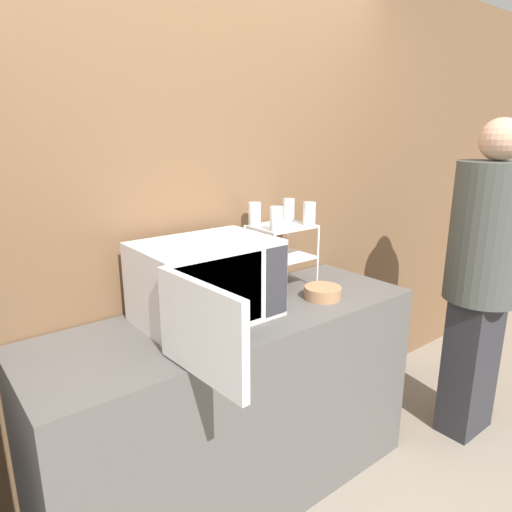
{
  "coord_description": "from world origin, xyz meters",
  "views": [
    {
      "loc": [
        -1.08,
        -1.21,
        1.71
      ],
      "look_at": [
        0.14,
        0.33,
        1.17
      ],
      "focal_mm": 32.0,
      "sensor_mm": 36.0,
      "label": 1
    }
  ],
  "objects_px": {
    "dish_rack": "(282,243)",
    "bowl": "(323,293)",
    "glass_back_left": "(255,214)",
    "person": "(483,268)",
    "glass_front_left": "(276,219)",
    "microwave": "(206,282)",
    "glass_front_right": "(309,214)",
    "glass_back_right": "(289,210)"
  },
  "relations": [
    {
      "from": "glass_back_right",
      "to": "microwave",
      "type": "bearing_deg",
      "value": -163.58
    },
    {
      "from": "glass_back_left",
      "to": "bowl",
      "type": "bearing_deg",
      "value": -62.29
    },
    {
      "from": "bowl",
      "to": "microwave",
      "type": "bearing_deg",
      "value": 167.72
    },
    {
      "from": "person",
      "to": "microwave",
      "type": "bearing_deg",
      "value": 162.68
    },
    {
      "from": "glass_front_left",
      "to": "person",
      "type": "xyz_separation_m",
      "value": [
        1.06,
        -0.49,
        -0.32
      ]
    },
    {
      "from": "microwave",
      "to": "glass_back_right",
      "type": "xyz_separation_m",
      "value": [
        0.63,
        0.18,
        0.22
      ]
    },
    {
      "from": "dish_rack",
      "to": "glass_front_right",
      "type": "relative_size",
      "value": 2.88
    },
    {
      "from": "bowl",
      "to": "person",
      "type": "distance_m",
      "value": 0.96
    },
    {
      "from": "bowl",
      "to": "glass_back_left",
      "type": "bearing_deg",
      "value": 117.71
    },
    {
      "from": "microwave",
      "to": "glass_back_left",
      "type": "height_order",
      "value": "glass_back_left"
    },
    {
      "from": "glass_back_left",
      "to": "person",
      "type": "xyz_separation_m",
      "value": [
        1.07,
        -0.65,
        -0.32
      ]
    },
    {
      "from": "microwave",
      "to": "glass_front_left",
      "type": "relative_size",
      "value": 7.36
    },
    {
      "from": "dish_rack",
      "to": "glass_front_right",
      "type": "distance_m",
      "value": 0.2
    },
    {
      "from": "glass_front_right",
      "to": "person",
      "type": "xyz_separation_m",
      "value": [
        0.85,
        -0.49,
        -0.32
      ]
    },
    {
      "from": "bowl",
      "to": "person",
      "type": "height_order",
      "value": "person"
    },
    {
      "from": "microwave",
      "to": "glass_back_right",
      "type": "relative_size",
      "value": 7.36
    },
    {
      "from": "person",
      "to": "glass_back_right",
      "type": "bearing_deg",
      "value": 142.72
    },
    {
      "from": "glass_back_left",
      "to": "bowl",
      "type": "xyz_separation_m",
      "value": [
        0.17,
        -0.32,
        -0.36
      ]
    },
    {
      "from": "glass_front_left",
      "to": "glass_front_right",
      "type": "distance_m",
      "value": 0.21
    },
    {
      "from": "dish_rack",
      "to": "glass_front_left",
      "type": "distance_m",
      "value": 0.2
    },
    {
      "from": "glass_front_right",
      "to": "bowl",
      "type": "distance_m",
      "value": 0.39
    },
    {
      "from": "glass_front_left",
      "to": "bowl",
      "type": "height_order",
      "value": "glass_front_left"
    },
    {
      "from": "glass_front_left",
      "to": "bowl",
      "type": "distance_m",
      "value": 0.42
    },
    {
      "from": "glass_back_right",
      "to": "glass_front_right",
      "type": "relative_size",
      "value": 1.0
    },
    {
      "from": "glass_front_right",
      "to": "person",
      "type": "bearing_deg",
      "value": -29.97
    },
    {
      "from": "glass_front_right",
      "to": "person",
      "type": "height_order",
      "value": "person"
    },
    {
      "from": "glass_front_left",
      "to": "person",
      "type": "relative_size",
      "value": 0.06
    },
    {
      "from": "dish_rack",
      "to": "glass_back_right",
      "type": "relative_size",
      "value": 2.88
    },
    {
      "from": "glass_front_right",
      "to": "bowl",
      "type": "xyz_separation_m",
      "value": [
        -0.05,
        -0.16,
        -0.36
      ]
    },
    {
      "from": "dish_rack",
      "to": "bowl",
      "type": "xyz_separation_m",
      "value": [
        0.06,
        -0.24,
        -0.21
      ]
    },
    {
      "from": "glass_front_left",
      "to": "bowl",
      "type": "relative_size",
      "value": 0.64
    },
    {
      "from": "glass_back_left",
      "to": "person",
      "type": "height_order",
      "value": "person"
    },
    {
      "from": "glass_back_right",
      "to": "glass_back_left",
      "type": "height_order",
      "value": "same"
    },
    {
      "from": "glass_front_left",
      "to": "bowl",
      "type": "bearing_deg",
      "value": -43.07
    },
    {
      "from": "glass_back_left",
      "to": "glass_front_left",
      "type": "bearing_deg",
      "value": -89.59
    },
    {
      "from": "dish_rack",
      "to": "glass_front_left",
      "type": "bearing_deg",
      "value": -142.55
    },
    {
      "from": "glass_front_right",
      "to": "bowl",
      "type": "height_order",
      "value": "glass_front_right"
    },
    {
      "from": "glass_back_right",
      "to": "glass_front_right",
      "type": "distance_m",
      "value": 0.15
    },
    {
      "from": "glass_front_right",
      "to": "dish_rack",
      "type": "bearing_deg",
      "value": 142.84
    },
    {
      "from": "dish_rack",
      "to": "glass_front_left",
      "type": "xyz_separation_m",
      "value": [
        -0.11,
        -0.08,
        0.15
      ]
    },
    {
      "from": "glass_front_left",
      "to": "microwave",
      "type": "bearing_deg",
      "value": -175.87
    },
    {
      "from": "microwave",
      "to": "glass_back_left",
      "type": "xyz_separation_m",
      "value": [
        0.41,
        0.19,
        0.22
      ]
    }
  ]
}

